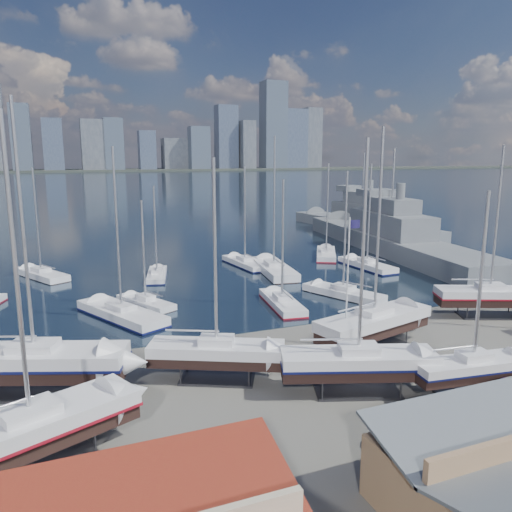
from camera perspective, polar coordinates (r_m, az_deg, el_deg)
name	(u,v)px	position (r m, az deg, el deg)	size (l,w,h in m)	color
ground	(336,371)	(37.62, 9.18, -12.89)	(1400.00, 1400.00, 0.00)	#605E59
water	(83,182)	(340.05, -19.13, 7.97)	(1400.00, 600.00, 0.40)	#172736
far_shore	(69,171)	(599.66, -20.55, 9.12)	(1400.00, 80.00, 2.20)	#2D332D
skyline	(59,135)	(593.55, -21.56, 12.72)	(639.14, 43.80, 107.69)	#475166
sailboat_cradle_0	(35,362)	(36.09, -23.94, -11.00)	(12.21, 7.30, 18.86)	#2D2D33
sailboat_cradle_1	(31,430)	(28.16, -24.32, -17.64)	(11.12, 7.00, 17.34)	#2D2D33
sailboat_cradle_2	(217,353)	(35.14, -4.52, -10.94)	(9.51, 6.47, 15.27)	#2D2D33
sailboat_cradle_3	(358,362)	(34.00, 11.61, -11.83)	(10.55, 6.16, 16.44)	#2D2D33
sailboat_cradle_4	(374,323)	(41.75, 13.34, -7.41)	(11.25, 5.58, 17.56)	#2D2D33
sailboat_cradle_5	(473,367)	(35.92, 23.55, -11.56)	(8.33, 3.32, 13.31)	#2D2D33
sailboat_cradle_6	(490,296)	(53.57, 25.15, -4.13)	(10.47, 6.60, 16.40)	#2D2D33
sailboat_moored_2	(41,276)	(70.01, -23.32, -2.07)	(6.94, 9.89, 14.70)	black
sailboat_moored_3	(122,316)	(50.05, -15.10, -6.59)	(7.78, 11.66, 17.04)	black
sailboat_moored_4	(146,303)	(53.59, -12.48, -5.26)	(5.28, 7.81, 11.55)	black
sailboat_moored_5	(157,276)	(65.50, -11.24, -2.23)	(4.21, 8.58, 12.36)	black
sailboat_moored_6	(282,304)	(52.23, 2.99, -5.46)	(3.78, 9.45, 13.73)	black
sailboat_moored_7	(274,271)	(67.07, 2.05, -1.69)	(5.29, 12.85, 18.83)	black
sailboat_moored_8	(245,264)	(71.25, -1.26, -0.93)	(3.90, 10.09, 14.70)	black
sailboat_moored_9	(343,294)	(56.52, 9.92, -4.31)	(6.22, 9.90, 14.52)	black
sailboat_moored_10	(367,266)	(71.54, 12.56, -1.15)	(3.43, 10.28, 15.14)	black
sailboat_moored_11	(326,255)	(78.56, 8.01, 0.10)	(7.42, 10.19, 15.10)	black
naval_ship_east	(390,241)	(85.85, 15.03, 1.69)	(15.05, 51.55, 18.58)	slate
naval_ship_west	(361,223)	(107.88, 11.95, 3.70)	(10.84, 41.69, 17.71)	slate
car_b	(234,460)	(26.43, -2.55, -22.23)	(1.49, 4.26, 1.41)	gray
car_c	(424,457)	(27.69, 18.69, -20.92)	(2.66, 5.76, 1.60)	gray
flagpole	(348,278)	(39.04, 10.51, -2.44)	(0.96, 0.12, 10.85)	white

